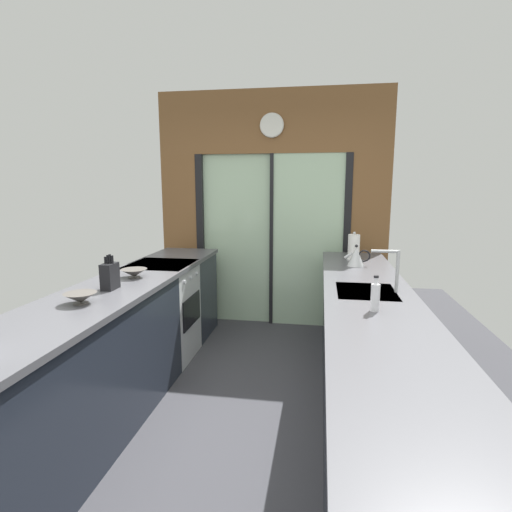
{
  "coord_description": "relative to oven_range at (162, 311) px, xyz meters",
  "views": [
    {
      "loc": [
        0.57,
        -2.24,
        1.64
      ],
      "look_at": [
        0.04,
        1.0,
        1.07
      ],
      "focal_mm": 28.11,
      "sensor_mm": 36.0,
      "label": 1
    }
  ],
  "objects": [
    {
      "name": "back_wall_unit",
      "position": [
        0.91,
        1.15,
        1.07
      ],
      "size": [
        2.64,
        0.12,
        2.7
      ],
      "color": "brown",
      "rests_on": "ground_plane"
    },
    {
      "name": "soap_bottle_near",
      "position": [
        1.8,
        -1.16,
        0.55
      ],
      "size": [
        0.05,
        0.05,
        0.21
      ],
      "color": "silver",
      "rests_on": "right_counter_run"
    },
    {
      "name": "right_counter_run",
      "position": [
        1.82,
        -0.95,
        0.01
      ],
      "size": [
        0.62,
        3.8,
        0.92
      ],
      "color": "#1E232D",
      "rests_on": "ground_plane"
    },
    {
      "name": "knife_block",
      "position": [
        0.02,
        -0.94,
        0.56
      ],
      "size": [
        0.08,
        0.14,
        0.25
      ],
      "color": "black",
      "rests_on": "left_counter_run"
    },
    {
      "name": "paper_towel_roll",
      "position": [
        1.8,
        0.48,
        0.59
      ],
      "size": [
        0.13,
        0.13,
        0.28
      ],
      "color": "#B7BABC",
      "rests_on": "right_counter_run"
    },
    {
      "name": "ground_plane",
      "position": [
        0.91,
        -0.65,
        -0.47
      ],
      "size": [
        5.04,
        7.6,
        0.02
      ],
      "primitive_type": "cube",
      "color": "#38383D"
    },
    {
      "name": "left_counter_run",
      "position": [
        -0.0,
        -1.12,
        0.01
      ],
      "size": [
        0.62,
        3.8,
        0.92
      ],
      "color": "#1E232D",
      "rests_on": "ground_plane"
    },
    {
      "name": "sink_faucet",
      "position": [
        1.97,
        -0.7,
        0.66
      ],
      "size": [
        0.19,
        0.02,
        0.29
      ],
      "color": "#B7BABC",
      "rests_on": "right_counter_run"
    },
    {
      "name": "oven_range",
      "position": [
        0.0,
        0.0,
        0.0
      ],
      "size": [
        0.6,
        0.6,
        0.92
      ],
      "color": "#B7BABC",
      "rests_on": "ground_plane"
    },
    {
      "name": "kettle",
      "position": [
        1.8,
        0.19,
        0.55
      ],
      "size": [
        0.24,
        0.15,
        0.2
      ],
      "color": "#B7BABC",
      "rests_on": "right_counter_run"
    },
    {
      "name": "mixing_bowl_far",
      "position": [
        0.02,
        -0.57,
        0.5
      ],
      "size": [
        0.21,
        0.21,
        0.07
      ],
      "color": "#514C47",
      "rests_on": "left_counter_run"
    },
    {
      "name": "mixing_bowl_near",
      "position": [
        0.02,
        -1.3,
        0.5
      ],
      "size": [
        0.2,
        0.2,
        0.07
      ],
      "color": "#514C47",
      "rests_on": "left_counter_run"
    },
    {
      "name": "soap_bottle_far",
      "position": [
        1.8,
        0.83,
        0.56
      ],
      "size": [
        0.05,
        0.05,
        0.22
      ],
      "color": "#339E56",
      "rests_on": "right_counter_run"
    }
  ]
}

